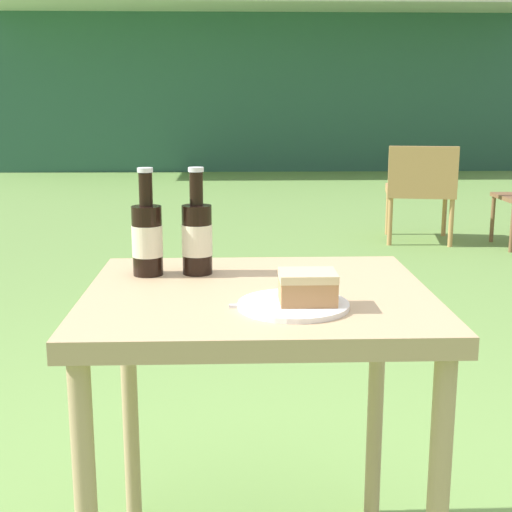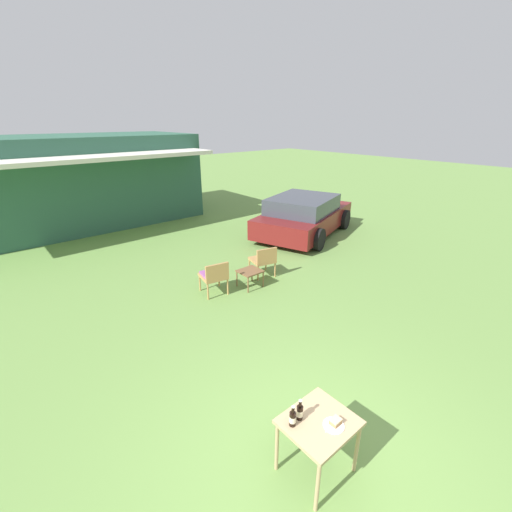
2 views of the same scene
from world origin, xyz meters
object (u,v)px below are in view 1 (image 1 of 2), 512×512
Objects in this scene: cola_bottle_near at (197,236)px; cola_bottle_far at (147,237)px; cake_on_plate at (301,295)px; wicker_chair_cushioned at (420,185)px; patio_table at (258,330)px.

cola_bottle_far is (-0.11, -0.01, 0.00)m from cola_bottle_near.
cola_bottle_near is (-0.21, 0.28, 0.06)m from cake_on_plate.
patio_table is (-1.41, -4.01, 0.17)m from wicker_chair_cushioned.
cake_on_plate is 0.35m from cola_bottle_near.
patio_table is 3.35× the size of cake_on_plate.
cake_on_plate is at bearing -53.54° from cola_bottle_near.
wicker_chair_cushioned is 1.06× the size of patio_table.
wicker_chair_cushioned is at bearing 68.30° from cola_bottle_near.
wicker_chair_cushioned is at bearing 66.95° from cola_bottle_far.
cake_on_plate reaches higher than wicker_chair_cushioned.
cola_bottle_far is at bearing 77.34° from wicker_chair_cushioned.
cake_on_plate is 0.42m from cola_bottle_far.
wicker_chair_cushioned is 3.14× the size of cola_bottle_near.
cola_bottle_far reaches higher than cake_on_plate.
patio_table is at bearing -49.13° from cola_bottle_near.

